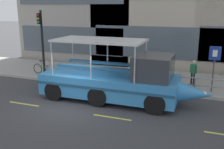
{
  "coord_description": "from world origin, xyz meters",
  "views": [
    {
      "loc": [
        6.12,
        -11.04,
        4.82
      ],
      "look_at": [
        1.48,
        1.52,
        1.3
      ],
      "focal_mm": 41.64,
      "sensor_mm": 36.0,
      "label": 1
    }
  ],
  "objects_px": {
    "parking_sign": "(214,61)",
    "leaned_bicycle": "(44,69)",
    "traffic_light_pole": "(42,36)",
    "pedestrian_mid_left": "(136,66)",
    "pedestrian_near_bow": "(193,70)",
    "duck_tour_boat": "(119,81)"
  },
  "relations": [
    {
      "from": "parking_sign",
      "to": "pedestrian_mid_left",
      "type": "height_order",
      "value": "parking_sign"
    },
    {
      "from": "parking_sign",
      "to": "duck_tour_boat",
      "type": "relative_size",
      "value": 0.29
    },
    {
      "from": "parking_sign",
      "to": "duck_tour_boat",
      "type": "height_order",
      "value": "duck_tour_boat"
    },
    {
      "from": "traffic_light_pole",
      "to": "pedestrian_near_bow",
      "type": "distance_m",
      "value": 10.21
    },
    {
      "from": "traffic_light_pole",
      "to": "parking_sign",
      "type": "distance_m",
      "value": 11.16
    },
    {
      "from": "parking_sign",
      "to": "pedestrian_mid_left",
      "type": "relative_size",
      "value": 1.55
    },
    {
      "from": "parking_sign",
      "to": "leaned_bicycle",
      "type": "distance_m",
      "value": 11.19
    },
    {
      "from": "pedestrian_near_bow",
      "to": "leaned_bicycle",
      "type": "bearing_deg",
      "value": -175.52
    },
    {
      "from": "leaned_bicycle",
      "to": "parking_sign",
      "type": "bearing_deg",
      "value": -0.63
    },
    {
      "from": "duck_tour_boat",
      "to": "traffic_light_pole",
      "type": "bearing_deg",
      "value": 157.2
    },
    {
      "from": "pedestrian_near_bow",
      "to": "pedestrian_mid_left",
      "type": "height_order",
      "value": "pedestrian_mid_left"
    },
    {
      "from": "duck_tour_boat",
      "to": "pedestrian_mid_left",
      "type": "relative_size",
      "value": 5.36
    },
    {
      "from": "pedestrian_mid_left",
      "to": "pedestrian_near_bow",
      "type": "bearing_deg",
      "value": 4.13
    },
    {
      "from": "parking_sign",
      "to": "pedestrian_near_bow",
      "type": "xyz_separation_m",
      "value": [
        -1.08,
        0.91,
        -0.81
      ]
    },
    {
      "from": "traffic_light_pole",
      "to": "leaned_bicycle",
      "type": "relative_size",
      "value": 2.52
    },
    {
      "from": "parking_sign",
      "to": "pedestrian_near_bow",
      "type": "bearing_deg",
      "value": 140.06
    },
    {
      "from": "traffic_light_pole",
      "to": "pedestrian_mid_left",
      "type": "distance_m",
      "value": 6.76
    },
    {
      "from": "pedestrian_mid_left",
      "to": "duck_tour_boat",
      "type": "bearing_deg",
      "value": -89.99
    },
    {
      "from": "parking_sign",
      "to": "pedestrian_near_bow",
      "type": "height_order",
      "value": "parking_sign"
    },
    {
      "from": "traffic_light_pole",
      "to": "leaned_bicycle",
      "type": "bearing_deg",
      "value": -28.94
    },
    {
      "from": "leaned_bicycle",
      "to": "duck_tour_boat",
      "type": "bearing_deg",
      "value": -22.79
    },
    {
      "from": "leaned_bicycle",
      "to": "pedestrian_mid_left",
      "type": "height_order",
      "value": "pedestrian_mid_left"
    }
  ]
}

